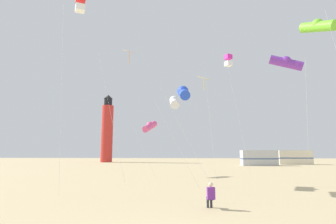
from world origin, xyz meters
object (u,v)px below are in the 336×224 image
Objects in this scene: lighthouse_distant at (107,130)px; rv_van_silver at (259,158)px; kite_tube_rainbow at (150,126)px; kite_diamond_orange at (128,57)px; kite_tube_lime at (318,26)px; kite_box_magenta at (228,61)px; kite_tube_violet at (286,62)px; kite_flyer_standing at (211,195)px; kite_box_scarlet at (80,4)px; kite_diamond_gold at (204,82)px; kite_tube_white at (174,102)px; rv_van_cream at (294,157)px; kite_tube_blue at (183,93)px.

lighthouse_distant is 36.29m from rv_van_silver.
kite_tube_rainbow is 0.50× the size of kite_diamond_orange.
kite_box_magenta reaches higher than kite_tube_lime.
kite_tube_lime reaches higher than kite_tube_violet.
kite_flyer_standing is 13.86m from kite_tube_lime.
kite_tube_lime is 0.88× the size of kite_box_scarlet.
kite_tube_violet reaches higher than kite_diamond_gold.
kite_box_magenta reaches higher than kite_tube_white.
kite_tube_white is (-2.06, 8.70, 5.91)m from kite_flyer_standing.
kite_box_scarlet is 41.30m from rv_van_silver.
lighthouse_distant reaches higher than rv_van_cream.
kite_tube_lime is 1.60× the size of kite_tube_white.
kite_box_scarlet is at bearing -123.91° from rv_van_silver.
kite_tube_lime is 11.38m from kite_tube_white.
kite_diamond_gold is at bearing 42.27° from kite_box_scarlet.
kite_tube_lime reaches higher than rv_van_cream.
kite_box_magenta reaches higher than kite_tube_rainbow.
kite_flyer_standing is 13.41m from kite_tube_violet.
rv_van_silver reaches higher than kite_flyer_standing.
kite_tube_violet is 1.38× the size of kite_tube_white.
lighthouse_distant reaches higher than kite_diamond_gold.
kite_diamond_gold reaches higher than kite_tube_blue.
kite_tube_white is at bearing 37.62° from kite_box_scarlet.
rv_van_silver is (4.19, 33.09, -9.49)m from kite_tube_lime.
rv_van_silver is (18.42, 27.65, -9.73)m from kite_diamond_orange.
kite_tube_rainbow is 8.08m from kite_diamond_gold.
kite_box_magenta is at bearing -118.00° from rv_van_cream.
kite_diamond_orange is at bearing -164.75° from kite_box_magenta.
kite_flyer_standing is 47.95m from rv_van_cream.
rv_van_cream is (20.35, 43.40, 0.78)m from kite_flyer_standing.
kite_tube_blue is 1.14× the size of rv_van_cream.
kite_tube_violet is 31.85m from rv_van_silver.
kite_diamond_gold is 1.47× the size of rv_van_cream.
kite_tube_white is at bearing -118.82° from rv_van_silver.
kite_tube_rainbow is at bearing 112.11° from kite_tube_white.
kite_diamond_orange is (-6.42, 10.51, 10.51)m from kite_flyer_standing.
kite_box_scarlet is at bearing -33.79° from kite_flyer_standing.
kite_tube_rainbow reaches higher than rv_van_cream.
kite_diamond_orange reaches higher than kite_tube_violet.
kite_tube_violet is (6.61, 7.79, 8.69)m from kite_flyer_standing.
kite_tube_rainbow is 10.75m from kite_box_magenta.
kite_tube_rainbow is 0.91× the size of rv_van_silver.
kite_diamond_orange is at bearing -66.87° from kite_flyer_standing.
kite_tube_white is at bearing -129.10° from kite_diamond_gold.
kite_flyer_standing is at bearing -76.66° from kite_tube_white.
kite_tube_white is at bearing 174.01° from kite_tube_violet.
lighthouse_distant is (-21.02, 51.76, 7.22)m from kite_flyer_standing.
kite_tube_rainbow is 8.31m from kite_diamond_orange.
kite_tube_violet reaches higher than kite_tube_blue.
kite_diamond_orange is at bearing 168.21° from kite_tube_violet.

